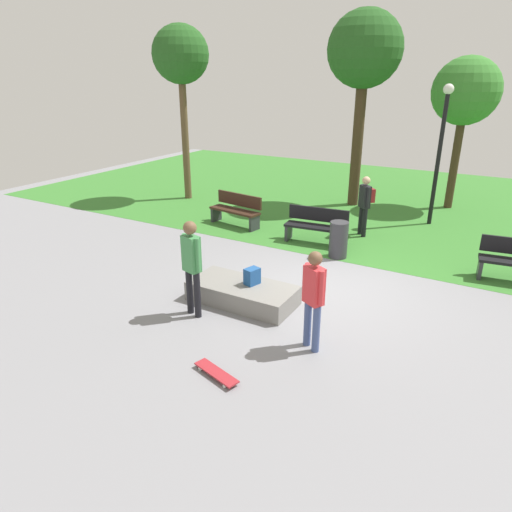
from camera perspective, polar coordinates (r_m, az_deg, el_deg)
The scene contains 15 objects.
ground_plane at distance 9.54m, azimuth 8.72°, elevation -4.01°, with size 28.00×28.00×0.00m, color gray.
grass_lawn at distance 16.65m, azimuth 18.71°, elevation 6.30°, with size 26.60×12.45×0.01m, color #387A2D.
concrete_ledge at distance 8.81m, azimuth -1.69°, elevation -4.66°, with size 2.06×0.97×0.37m, color gray.
backpack_on_ledge at distance 8.68m, azimuth -0.49°, elevation -2.55°, with size 0.28×0.20×0.32m, color #1E4C8C.
skater_performing_trick at distance 7.08m, azimuth 7.20°, elevation -4.70°, with size 0.39×0.33×1.66m.
skater_watching at distance 8.07m, azimuth -8.05°, elevation -0.65°, with size 0.42×0.27×1.79m.
skateboard_by_ledge at distance 6.87m, azimuth -4.99°, elevation -14.33°, with size 0.82×0.42×0.08m.
park_bench_near_path at distance 13.29m, azimuth -2.50°, elevation 5.88°, with size 1.65×0.70×0.91m.
park_bench_center_lawn at distance 11.94m, azimuth 7.56°, elevation 3.87°, with size 1.64×0.62×0.91m.
tree_leaning_ash at distance 16.04m, azimuth 24.76°, elevation 18.06°, with size 2.03×2.03×4.67m.
tree_broad_elm at distance 15.45m, azimuth 13.42°, elevation 23.47°, with size 2.29×2.29×5.98m.
tree_young_birch at distance 16.15m, azimuth -9.40°, elevation 23.29°, with size 1.83×1.83×5.64m.
lamp_post at distance 14.00m, azimuth 22.12°, elevation 13.14°, with size 0.28×0.28×3.89m.
trash_bin at distance 11.05m, azimuth 10.28°, elevation 2.01°, with size 0.44×0.44×0.88m, color #333338.
pedestrian_with_backpack at distance 12.60m, azimuth 13.51°, elevation 6.73°, with size 0.45×0.45×1.63m.
Camera 1 is at (2.97, -8.09, 4.09)m, focal length 31.99 mm.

